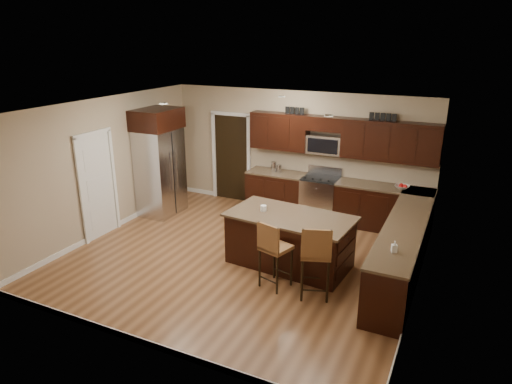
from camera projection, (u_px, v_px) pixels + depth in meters
The scene contains 22 objects.
floor at pixel (241, 258), 8.25m from camera, with size 6.00×6.00×0.00m, color brown.
ceiling at pixel (239, 108), 7.38m from camera, with size 6.00×6.00×0.00m, color silver.
wall_back at pixel (297, 152), 10.17m from camera, with size 6.00×6.00×0.00m, color tan.
wall_left at pixel (106, 167), 9.04m from camera, with size 5.50×5.50×0.00m, color tan.
wall_right at pixel (424, 215), 6.60m from camera, with size 5.50×5.50×0.00m, color tan.
base_cabinets at pixel (366, 224), 8.57m from camera, with size 4.02×3.96×0.92m.
upper_cabinets at pixel (342, 136), 9.44m from camera, with size 4.00×0.33×0.80m.
range at pixel (320, 198), 9.92m from camera, with size 0.76×0.64×1.11m.
microwave at pixel (325, 144), 9.68m from camera, with size 0.76×0.31×0.40m, color silver.
doorway at pixel (232, 158), 10.93m from camera, with size 0.85×0.03×2.06m, color black.
pantry_door at pixel (97, 187), 8.88m from camera, with size 0.03×0.80×2.04m, color white.
letter_decor at pixel (336, 114), 9.35m from camera, with size 2.20×0.03×0.15m, color black, non-canonical shape.
island at pixel (290, 242), 7.89m from camera, with size 2.22×1.30×0.92m.
stool_mid at pixel (273, 248), 7.06m from camera, with size 0.52×0.52×1.12m.
stool_right at pixel (316, 254), 6.76m from camera, with size 0.57×0.57×1.19m.
refrigerator at pixel (160, 161), 9.98m from camera, with size 0.79×1.02×2.35m.
floor_mat at pixel (330, 234), 9.24m from camera, with size 1.03×0.68×0.01m, color brown.
fruit_bowl at pixel (402, 187), 9.08m from camera, with size 0.29×0.29×0.07m, color silver.
soap_bottle at pixel (394, 247), 6.39m from camera, with size 0.08×0.08×0.17m, color #B2B2B2.
canister_tall at pixel (274, 167), 10.18m from camera, with size 0.12×0.12×0.23m, color silver.
canister_short at pixel (279, 169), 10.14m from camera, with size 0.11×0.11×0.17m, color silver.
island_jar at pixel (264, 208), 7.92m from camera, with size 0.10×0.10×0.10m, color white.
Camera 1 is at (3.44, -6.58, 3.80)m, focal length 32.00 mm.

